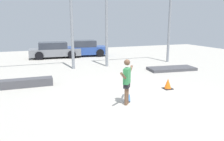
% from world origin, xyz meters
% --- Properties ---
extents(ground_plane, '(36.00, 36.00, 0.00)m').
position_xyz_m(ground_plane, '(0.00, 0.00, 0.00)').
color(ground_plane, '#B2ADA3').
extents(skateboarder, '(1.04, 1.19, 1.78)m').
position_xyz_m(skateboarder, '(-0.61, -1.05, 1.00)').
color(skateboarder, brown).
rests_on(skateboarder, ground_plane).
extents(skateboard, '(0.53, 0.83, 0.08)m').
position_xyz_m(skateboard, '(-0.33, -0.55, 0.06)').
color(skateboard, '#2D66B2').
rests_on(skateboard, ground_plane).
extents(grind_box, '(2.64, 0.64, 0.40)m').
position_xyz_m(grind_box, '(-4.31, 2.92, 0.20)').
color(grind_box, '#47474C').
rests_on(grind_box, ground_plane).
extents(manual_pad, '(3.26, 1.63, 0.19)m').
position_xyz_m(manual_pad, '(4.85, 3.60, 0.09)').
color(manual_pad, '#47474C').
rests_on(manual_pad, ground_plane).
extents(canopy_support_left, '(5.44, 0.20, 6.07)m').
position_xyz_m(canopy_support_left, '(-3.85, 6.40, 3.68)').
color(canopy_support_left, gray).
rests_on(canopy_support_left, ground_plane).
extents(canopy_support_right, '(5.44, 0.20, 6.07)m').
position_xyz_m(canopy_support_right, '(3.85, 6.40, 3.68)').
color(canopy_support_right, gray).
rests_on(canopy_support_right, ground_plane).
extents(parked_car_grey, '(4.54, 2.11, 1.42)m').
position_xyz_m(parked_car_grey, '(-1.85, 11.78, 0.69)').
color(parked_car_grey, slate).
rests_on(parked_car_grey, ground_plane).
extents(parked_car_blue, '(4.09, 2.24, 1.49)m').
position_xyz_m(parked_car_blue, '(0.99, 11.88, 0.72)').
color(parked_car_blue, '#284793').
rests_on(parked_car_blue, ground_plane).
extents(traffic_cone, '(0.42, 0.42, 0.50)m').
position_xyz_m(traffic_cone, '(2.10, 0.10, 0.24)').
color(traffic_cone, black).
rests_on(traffic_cone, ground_plane).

